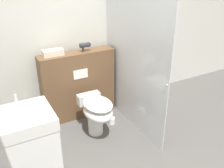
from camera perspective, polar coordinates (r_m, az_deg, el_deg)
The scene contains 8 objects.
wall_back at distance 3.93m, azimuth -6.92°, elevation 11.24°, with size 8.00×0.06×2.50m.
partition_panel at distance 3.89m, azimuth -7.71°, elevation -0.22°, with size 1.14×0.26×1.06m.
shower_glass at distance 3.51m, azimuth 4.78°, elevation 4.99°, with size 0.04×1.55×1.96m.
toilet at distance 3.48m, azimuth -3.59°, elevation -6.41°, with size 0.37×0.63×0.54m.
sink_vanity at distance 2.73m, azimuth -18.68°, elevation -15.16°, with size 0.57×0.51×1.11m.
hair_drier at distance 3.69m, azimuth -6.11°, elevation 8.81°, with size 0.18×0.07×0.13m.
folded_towel at distance 3.60m, azimuth -13.36°, elevation 6.99°, with size 0.29×0.14×0.08m.
spare_toilet_roll at distance 3.87m, azimuth -0.09°, elevation -8.35°, with size 0.10×0.10×0.10m.
Camera 1 is at (-1.41, -1.70, 2.21)m, focal length 40.00 mm.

